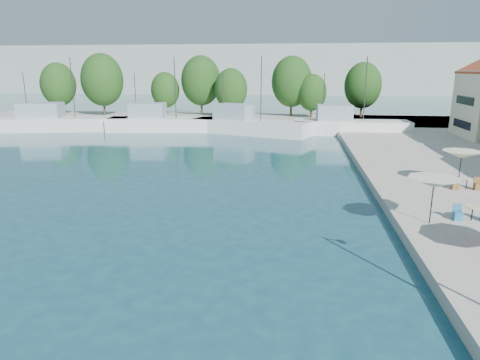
# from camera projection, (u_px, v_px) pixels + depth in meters

# --- Properties ---
(quay_far) EXTENTS (90.00, 16.00, 0.60)m
(quay_far) POSITION_uv_depth(u_px,v_px,m) (241.00, 120.00, 68.54)
(quay_far) COLOR #A09E91
(quay_far) RESTS_ON ground
(hill_west) EXTENTS (180.00, 40.00, 16.00)m
(hill_west) POSITION_uv_depth(u_px,v_px,m) (214.00, 70.00, 158.58)
(hill_west) COLOR #909D94
(hill_west) RESTS_ON ground
(hill_east) EXTENTS (140.00, 40.00, 12.00)m
(hill_east) POSITION_uv_depth(u_px,v_px,m) (397.00, 75.00, 169.60)
(hill_east) COLOR #909D94
(hill_east) RESTS_ON ground
(trawler_01) EXTENTS (18.57, 8.40, 10.20)m
(trawler_01) POSITION_uv_depth(u_px,v_px,m) (59.00, 123.00, 59.13)
(trawler_01) COLOR silver
(trawler_01) RESTS_ON ground
(trawler_02) EXTENTS (15.81, 5.50, 10.20)m
(trawler_02) POSITION_uv_depth(u_px,v_px,m) (162.00, 123.00, 58.51)
(trawler_02) COLOR silver
(trawler_02) RESTS_ON ground
(trawler_03) EXTENTS (16.10, 9.02, 10.20)m
(trawler_03) POSITION_uv_depth(u_px,v_px,m) (247.00, 126.00, 56.01)
(trawler_03) COLOR silver
(trawler_03) RESTS_ON ground
(trawler_04) EXTENTS (14.87, 4.28, 10.20)m
(trawler_04) POSITION_uv_depth(u_px,v_px,m) (348.00, 126.00, 55.53)
(trawler_04) COLOR silver
(trawler_04) RESTS_ON ground
(tree_01) EXTENTS (5.93, 5.93, 8.78)m
(tree_01) POSITION_uv_depth(u_px,v_px,m) (58.00, 84.00, 74.03)
(tree_01) COLOR #3F2B19
(tree_01) RESTS_ON quay_far
(tree_02) EXTENTS (6.91, 6.91, 10.24)m
(tree_02) POSITION_uv_depth(u_px,v_px,m) (102.00, 80.00, 71.13)
(tree_02) COLOR #3F2B19
(tree_02) RESTS_ON quay_far
(tree_03) EXTENTS (4.86, 4.86, 7.20)m
(tree_03) POSITION_uv_depth(u_px,v_px,m) (165.00, 90.00, 73.71)
(tree_03) COLOR #3F2B19
(tree_03) RESTS_ON quay_far
(tree_04) EXTENTS (6.70, 6.70, 9.91)m
(tree_04) POSITION_uv_depth(u_px,v_px,m) (201.00, 81.00, 72.53)
(tree_04) COLOR #3F2B19
(tree_04) RESTS_ON quay_far
(tree_05) EXTENTS (5.29, 5.29, 7.83)m
(tree_05) POSITION_uv_depth(u_px,v_px,m) (231.00, 89.00, 68.74)
(tree_05) COLOR #3F2B19
(tree_05) RESTS_ON quay_far
(tree_06) EXTENTS (6.61, 6.61, 9.78)m
(tree_06) POSITION_uv_depth(u_px,v_px,m) (292.00, 82.00, 70.04)
(tree_06) COLOR #3F2B19
(tree_06) RESTS_ON quay_far
(tree_07) EXTENTS (4.69, 4.69, 6.95)m
(tree_07) POSITION_uv_depth(u_px,v_px,m) (312.00, 93.00, 68.46)
(tree_07) COLOR #3F2B19
(tree_07) RESTS_ON quay_far
(tree_08) EXTENTS (5.95, 5.95, 8.81)m
(tree_08) POSITION_uv_depth(u_px,v_px,m) (363.00, 85.00, 69.38)
(tree_08) COLOR #3F2B19
(tree_08) RESTS_ON quay_far
(umbrella_white) EXTENTS (2.64, 2.64, 2.41)m
(umbrella_white) POSITION_uv_depth(u_px,v_px,m) (434.00, 183.00, 21.41)
(umbrella_white) COLOR black
(umbrella_white) RESTS_ON quay_right
(umbrella_cream) EXTENTS (2.56, 2.56, 2.37)m
(umbrella_cream) POSITION_uv_depth(u_px,v_px,m) (462.00, 155.00, 28.60)
(umbrella_cream) COLOR black
(umbrella_cream) RESTS_ON quay_right
(cafe_table_02) EXTENTS (1.82, 0.70, 0.76)m
(cafe_table_02) POSITION_uv_depth(u_px,v_px,m) (472.00, 215.00, 22.25)
(cafe_table_02) COLOR black
(cafe_table_02) RESTS_ON quay_right
(cafe_table_03) EXTENTS (1.82, 0.70, 0.76)m
(cafe_table_03) POSITION_uv_depth(u_px,v_px,m) (466.00, 185.00, 27.97)
(cafe_table_03) COLOR black
(cafe_table_03) RESTS_ON quay_right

